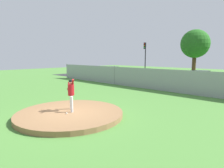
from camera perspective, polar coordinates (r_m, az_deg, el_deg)
name	(u,v)px	position (r m, az deg, el deg)	size (l,w,h in m)	color
ground_plane	(139,98)	(14.44, 8.06, -4.18)	(80.00, 80.00, 0.00)	#4C8438
asphalt_strip	(188,86)	(21.80, 21.35, -0.51)	(44.00, 7.00, 0.01)	#2B2B2D
pitchers_mound	(70,114)	(10.32, -12.19, -8.56)	(5.41, 5.41, 0.24)	olive
pitcher_youth	(71,92)	(10.26, -11.96, -2.23)	(0.79, 0.45, 1.70)	silver
baseball	(67,113)	(9.90, -13.19, -8.36)	(0.07, 0.07, 0.07)	white
chainlink_fence	(167,80)	(17.64, 15.81, 1.03)	(31.46, 0.07, 2.05)	gray
parked_car_slate	(198,80)	(20.97, 23.83, 1.21)	(1.93, 4.18, 1.66)	slate
parked_car_champagne	(109,73)	(27.86, -0.78, 3.37)	(1.96, 4.20, 1.61)	tan
traffic_cone_orange	(159,80)	(23.85, 13.61, 1.14)	(0.40, 0.40, 0.55)	orange
traffic_light_near	(145,54)	(29.16, 9.68, 8.74)	(0.28, 0.46, 5.06)	black
tree_broad_left	(195,44)	(30.87, 23.22, 10.72)	(4.06, 4.06, 6.90)	#4C331E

